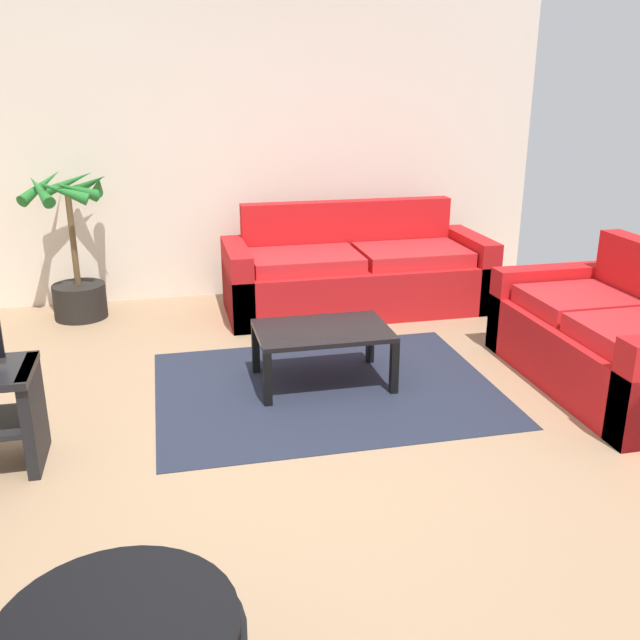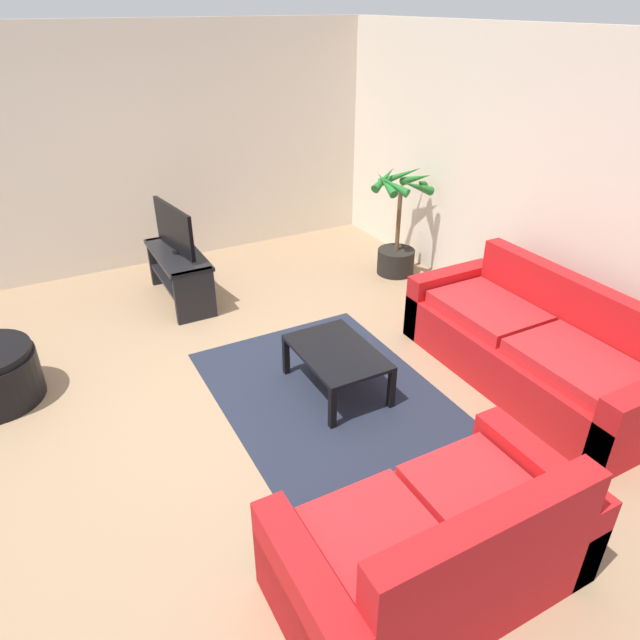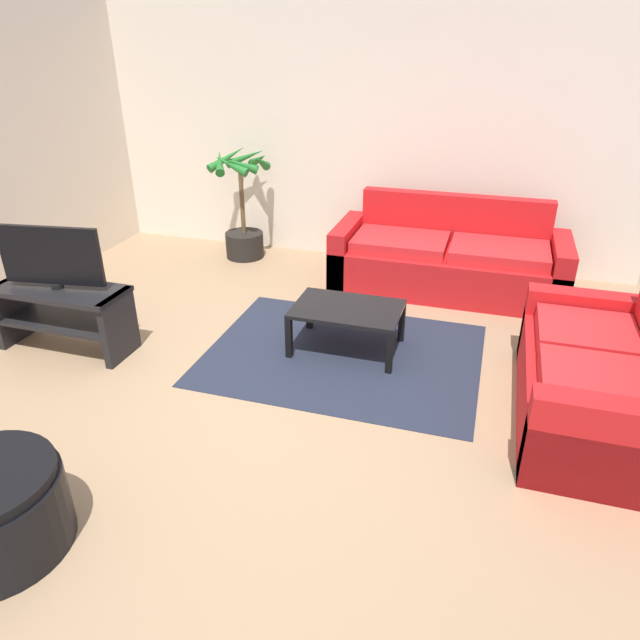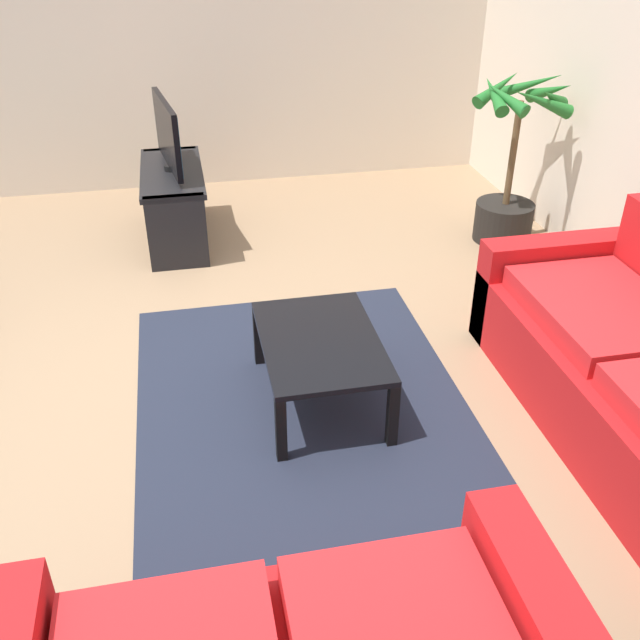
% 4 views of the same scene
% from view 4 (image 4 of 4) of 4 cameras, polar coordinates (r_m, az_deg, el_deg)
% --- Properties ---
extents(ground_plane, '(6.60, 6.60, 0.00)m').
position_cam_4_polar(ground_plane, '(4.09, -11.92, -3.97)').
color(ground_plane, '#937556').
extents(wall_left, '(0.06, 6.00, 2.70)m').
position_cam_4_polar(wall_left, '(6.44, -13.98, 21.84)').
color(wall_left, beige).
rests_on(wall_left, ground).
extents(tv_stand, '(1.10, 0.45, 0.55)m').
position_cam_4_polar(tv_stand, '(5.52, -11.65, 9.81)').
color(tv_stand, black).
rests_on(tv_stand, ground).
extents(tv, '(0.83, 0.17, 0.51)m').
position_cam_4_polar(tv, '(5.37, -12.15, 14.40)').
color(tv, black).
rests_on(tv, tv_stand).
extents(coffee_table, '(0.87, 0.59, 0.38)m').
position_cam_4_polar(coffee_table, '(3.59, 0.00, -2.19)').
color(coffee_table, black).
rests_on(coffee_table, ground).
extents(area_rug, '(2.20, 1.70, 0.01)m').
position_cam_4_polar(area_rug, '(3.77, -1.50, -6.54)').
color(area_rug, '#1E2333').
rests_on(area_rug, ground).
extents(potted_palm, '(0.75, 0.69, 1.24)m').
position_cam_4_polar(potted_palm, '(5.52, 15.07, 10.95)').
color(potted_palm, black).
rests_on(potted_palm, ground).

